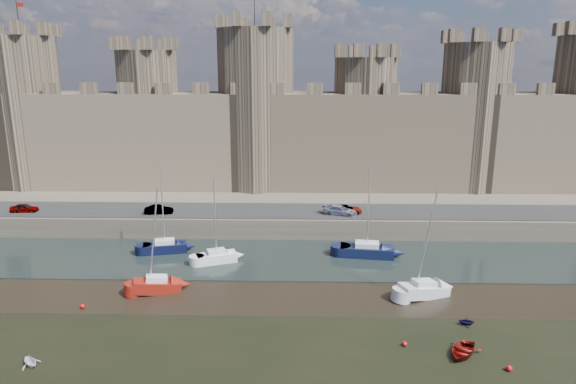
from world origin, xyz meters
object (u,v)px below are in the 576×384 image
car_3 (347,209)px  sailboat_5 (423,289)px  sailboat_3 (367,250)px  car_2 (340,210)px  sailboat_2 (217,256)px  sailboat_1 (165,246)px  sailboat_4 (157,285)px  car_0 (24,208)px  car_1 (159,210)px

car_3 → sailboat_5: (5.50, -18.05, -2.31)m
sailboat_3 → car_2: bearing=115.3°
sailboat_2 → sailboat_5: (20.18, -7.64, -0.02)m
sailboat_1 → sailboat_3: 22.52m
car_2 → sailboat_1: bearing=125.3°
sailboat_2 → sailboat_4: 8.51m
car_2 → sailboat_5: 18.66m
car_2 → car_3: 1.13m
car_0 → sailboat_1: sailboat_1 is taller
sailboat_2 → car_3: bearing=14.2°
sailboat_4 → sailboat_5: sailboat_4 is taller
sailboat_2 → sailboat_3: (16.25, 2.22, 0.03)m
sailboat_1 → sailboat_5: sailboat_5 is taller
sailboat_4 → car_0: bearing=124.2°
sailboat_3 → sailboat_5: sailboat_3 is taller
car_3 → sailboat_3: bearing=-167.7°
car_1 → car_0: bearing=82.6°
sailboat_1 → car_2: bearing=6.2°
car_3 → car_1: bearing=93.5°
car_1 → sailboat_3: 26.07m
sailboat_5 → sailboat_3: bearing=89.5°
car_0 → car_1: car_1 is taller
car_1 → car_2: (22.44, 0.15, 0.03)m
car_1 → sailboat_3: size_ratio=0.34×
car_0 → sailboat_1: 20.86m
car_1 → sailboat_5: sailboat_5 is taller
car_0 → sailboat_2: (25.75, -9.95, -2.31)m
sailboat_3 → sailboat_4: sailboat_3 is taller
car_2 → sailboat_5: bearing=-143.4°
sailboat_3 → car_3: bearing=108.0°
car_1 → sailboat_1: 7.50m
car_0 → sailboat_2: 27.70m
car_0 → car_1: size_ratio=0.96×
car_3 → sailboat_2: 18.14m
sailboat_2 → sailboat_4: (-4.39, -7.28, -0.01)m
car_1 → car_3: (23.33, 0.83, -0.03)m
car_0 → sailboat_5: (45.92, -17.59, -2.34)m
car_1 → sailboat_3: bearing=-112.7°
car_3 → sailboat_2: bearing=126.8°
car_2 → car_1: bearing=106.8°
sailboat_1 → sailboat_5: (26.44, -10.49, -0.04)m
car_3 → sailboat_5: sailboat_5 is taller
car_1 → sailboat_5: bearing=-127.0°
car_1 → sailboat_3: (24.90, -7.36, -2.29)m
sailboat_2 → car_0: bearing=137.7°
sailboat_5 → sailboat_4: bearing=157.0°
sailboat_4 → car_1: bearing=87.3°
sailboat_3 → sailboat_4: 22.73m
car_2 → sailboat_4: bearing=149.5°
car_2 → sailboat_3: 8.24m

